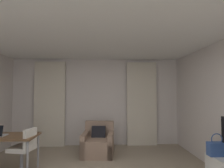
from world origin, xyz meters
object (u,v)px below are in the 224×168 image
(armchair, at_px, (98,143))
(handbag_primary, at_px, (217,148))
(desk_chair, at_px, (24,154))
(desk, at_px, (5,139))

(armchair, distance_m, handbag_primary, 2.71)
(desk_chair, relative_size, handbag_primary, 2.39)
(desk, distance_m, handbag_primary, 3.90)
(armchair, height_order, desk_chair, desk_chair)
(armchair, xyz_separation_m, handbag_primary, (2.02, -1.76, 0.37))
(desk, relative_size, handbag_primary, 3.28)
(handbag_primary, bearing_deg, desk_chair, 169.20)
(armchair, distance_m, desk, 2.11)
(desk_chair, xyz_separation_m, handbag_primary, (3.42, -0.65, 0.26))
(armchair, relative_size, desk_chair, 1.00)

